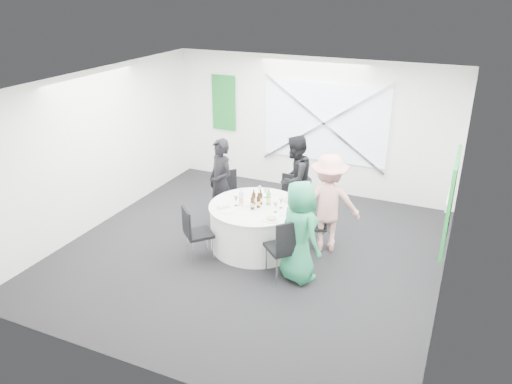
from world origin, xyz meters
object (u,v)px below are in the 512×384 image
at_px(chair_front_left, 194,230).
at_px(person_man_back, 295,179).
at_px(banquet_table, 256,226).
at_px(chair_back_left, 229,193).
at_px(clear_water_bottle, 241,199).
at_px(person_woman_pink, 328,203).
at_px(chair_back, 288,194).
at_px(chair_back_right, 319,222).
at_px(green_water_bottle, 269,198).
at_px(person_man_back_left, 221,183).
at_px(person_woman_green, 299,232).
at_px(chair_front_right, 286,244).

xyz_separation_m(chair_front_left, person_man_back, (0.97, 1.99, 0.30)).
relative_size(banquet_table, chair_back_left, 1.62).
relative_size(chair_back_left, clear_water_bottle, 3.14).
bearing_deg(person_woman_pink, chair_back, -59.22).
distance_m(chair_back_left, person_woman_pink, 1.99).
height_order(banquet_table, chair_back_right, chair_back_right).
height_order(chair_back, chair_back_right, chair_back).
relative_size(person_woman_pink, green_water_bottle, 5.83).
relative_size(banquet_table, person_man_back_left, 0.96).
bearing_deg(chair_back_left, chair_back, -23.32).
distance_m(person_man_back_left, green_water_bottle, 1.20).
distance_m(chair_back_right, person_woman_green, 1.08).
distance_m(banquet_table, person_woman_green, 1.24).
distance_m(chair_back_right, chair_front_left, 2.08).
bearing_deg(person_man_back_left, clear_water_bottle, -11.76).
bearing_deg(chair_back_right, person_man_back, -158.94).
relative_size(chair_back, chair_back_left, 0.90).
relative_size(chair_back_left, green_water_bottle, 3.36).
xyz_separation_m(chair_back_left, chair_back_right, (1.83, -0.29, -0.09)).
bearing_deg(person_man_back_left, banquet_table, 0.00).
distance_m(green_water_bottle, clear_water_bottle, 0.45).
relative_size(chair_back, chair_front_right, 0.85).
relative_size(chair_back_left, person_woman_pink, 0.58).
distance_m(chair_back_left, person_woman_green, 2.27).
height_order(green_water_bottle, clear_water_bottle, clear_water_bottle).
xyz_separation_m(chair_front_left, person_woman_green, (1.71, 0.15, 0.26)).
xyz_separation_m(chair_back, chair_front_left, (-0.85, -1.99, 0.03)).
relative_size(chair_front_left, person_man_back, 0.55).
bearing_deg(chair_front_left, person_woman_green, -132.39).
xyz_separation_m(chair_front_right, person_man_back, (-0.58, 1.95, 0.23)).
xyz_separation_m(chair_back, chair_front_right, (0.69, -1.95, 0.09)).
height_order(person_man_back_left, green_water_bottle, person_man_back_left).
distance_m(chair_back, clear_water_bottle, 1.39).
bearing_deg(chair_back_right, chair_front_left, -76.97).
bearing_deg(chair_back_left, banquet_table, -90.00).
relative_size(chair_front_right, person_man_back, 0.61).
bearing_deg(chair_back_left, person_man_back, -25.76).
xyz_separation_m(chair_back, chair_back_left, (-0.97, -0.52, 0.06)).
height_order(chair_front_left, person_woman_green, person_woman_green).
xyz_separation_m(chair_back_right, clear_water_bottle, (-1.21, -0.49, 0.41)).
xyz_separation_m(banquet_table, person_woman_green, (0.98, -0.64, 0.41)).
bearing_deg(chair_front_right, person_woman_green, 166.37).
relative_size(person_woman_pink, clear_water_bottle, 5.46).
height_order(chair_front_left, person_man_back_left, person_man_back_left).
distance_m(person_woman_green, clear_water_bottle, 1.33).
distance_m(chair_back_left, chair_back_right, 1.86).
xyz_separation_m(chair_front_right, green_water_bottle, (-0.64, 0.86, 0.28)).
height_order(chair_back_left, chair_back_right, chair_back_left).
bearing_deg(person_man_back, clear_water_bottle, -8.46).
relative_size(chair_back, person_woman_green, 0.55).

